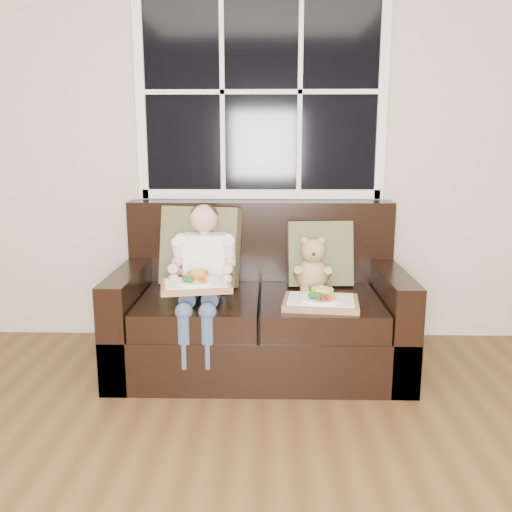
{
  "coord_description": "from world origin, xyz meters",
  "views": [
    {
      "loc": [
        0.1,
        -1.15,
        1.33
      ],
      "look_at": [
        0.04,
        1.85,
        0.7
      ],
      "focal_mm": 38.0,
      "sensor_mm": 36.0,
      "label": 1
    }
  ],
  "objects_px": {
    "loveseat": "(260,313)",
    "child": "(203,266)",
    "tray_right": "(321,301)",
    "teddy_bear": "(312,268)",
    "tray_left": "(196,284)"
  },
  "relations": [
    {
      "from": "loveseat",
      "to": "child",
      "type": "distance_m",
      "value": 0.48
    },
    {
      "from": "child",
      "to": "tray_right",
      "type": "distance_m",
      "value": 0.71
    },
    {
      "from": "teddy_bear",
      "to": "loveseat",
      "type": "bearing_deg",
      "value": -172.9
    },
    {
      "from": "tray_right",
      "to": "loveseat",
      "type": "bearing_deg",
      "value": 145.84
    },
    {
      "from": "tray_right",
      "to": "child",
      "type": "bearing_deg",
      "value": 171.81
    },
    {
      "from": "loveseat",
      "to": "teddy_bear",
      "type": "xyz_separation_m",
      "value": [
        0.32,
        0.03,
        0.28
      ]
    },
    {
      "from": "child",
      "to": "teddy_bear",
      "type": "bearing_deg",
      "value": 12.83
    },
    {
      "from": "tray_left",
      "to": "teddy_bear",
      "type": "bearing_deg",
      "value": 15.38
    },
    {
      "from": "teddy_bear",
      "to": "tray_left",
      "type": "relative_size",
      "value": 0.81
    },
    {
      "from": "loveseat",
      "to": "tray_right",
      "type": "xyz_separation_m",
      "value": [
        0.34,
        -0.29,
        0.17
      ]
    },
    {
      "from": "child",
      "to": "loveseat",
      "type": "bearing_deg",
      "value": 19.57
    },
    {
      "from": "tray_left",
      "to": "tray_right",
      "type": "xyz_separation_m",
      "value": [
        0.69,
        0.0,
        -0.09
      ]
    },
    {
      "from": "teddy_bear",
      "to": "tray_right",
      "type": "height_order",
      "value": "teddy_bear"
    },
    {
      "from": "tray_left",
      "to": "tray_right",
      "type": "bearing_deg",
      "value": -10.5
    },
    {
      "from": "child",
      "to": "tray_left",
      "type": "bearing_deg",
      "value": -96.24
    }
  ]
}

